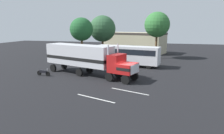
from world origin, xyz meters
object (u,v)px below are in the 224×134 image
object	(u,v)px
tree_left	(103,29)
tree_center	(81,29)
motorcycle	(43,72)
parked_car	(70,59)
parked_bus	(127,54)
person_bystander	(88,65)
tree_right	(157,25)
semi_truck	(85,57)

from	to	relation	value
tree_left	tree_center	size ratio (longest dim) A/B	1.08
motorcycle	parked_car	bearing A→B (deg)	94.95
parked_car	tree_left	size ratio (longest dim) A/B	0.51
tree_left	parked_bus	bearing A→B (deg)	-55.03
person_bystander	parked_car	size ratio (longest dim) A/B	0.35
parked_car	tree_right	size ratio (longest dim) A/B	0.49
parked_bus	tree_center	size ratio (longest dim) A/B	1.33
motorcycle	tree_center	distance (m)	16.80
parked_car	tree_right	xyz separation A→B (m)	(15.01, 9.90, 6.19)
parked_bus	tree_left	bearing A→B (deg)	124.97
person_bystander	motorcycle	distance (m)	6.54
parked_car	parked_bus	bearing A→B (deg)	1.84
semi_truck	parked_car	size ratio (longest dim) A/B	3.03
tree_center	tree_right	bearing A→B (deg)	14.60
person_bystander	tree_left	world-z (taller)	tree_left
semi_truck	person_bystander	size ratio (longest dim) A/B	8.71
tree_right	tree_center	bearing A→B (deg)	-165.40
tree_center	tree_right	world-z (taller)	tree_right
semi_truck	parked_bus	size ratio (longest dim) A/B	1.26
parked_bus	tree_left	distance (m)	14.37
person_bystander	tree_left	size ratio (longest dim) A/B	0.18
parked_car	tree_left	bearing A→B (deg)	76.86
motorcycle	tree_center	bearing A→B (deg)	93.37
motorcycle	tree_right	bearing A→B (deg)	54.36
parked_car	tree_left	distance (m)	13.08
person_bystander	tree_left	distance (m)	18.12
tree_center	tree_right	size ratio (longest dim) A/B	0.88
person_bystander	tree_right	world-z (taller)	tree_right
semi_truck	tree_right	size ratio (longest dim) A/B	1.47
parked_bus	tree_right	xyz separation A→B (m)	(4.39, 9.56, 4.93)
parked_bus	tree_center	distance (m)	12.73
tree_right	person_bystander	bearing A→B (deg)	-121.24
person_bystander	parked_bus	size ratio (longest dim) A/B	0.14
person_bystander	parked_bus	bearing A→B (deg)	49.65
parked_car	motorcycle	size ratio (longest dim) A/B	2.22
semi_truck	motorcycle	bearing A→B (deg)	-158.43
parked_bus	tree_right	distance (m)	11.62
semi_truck	parked_car	bearing A→B (deg)	128.50
parked_car	tree_right	bearing A→B (deg)	33.42
motorcycle	tree_left	distance (m)	22.28
semi_truck	tree_center	distance (m)	15.48
person_bystander	motorcycle	world-z (taller)	person_bystander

